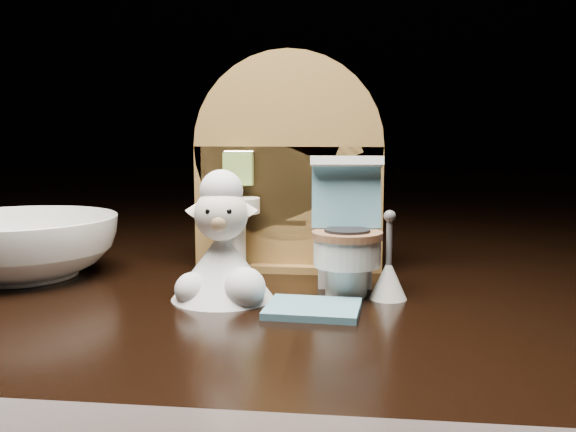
% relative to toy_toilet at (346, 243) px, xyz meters
% --- Properties ---
extents(backdrop_panel, '(0.13, 0.05, 0.15)m').
position_rel_toy_toilet_xyz_m(backdrop_panel, '(-0.04, 0.06, 0.04)').
color(backdrop_panel, olive).
rests_on(backdrop_panel, ground).
extents(toy_toilet, '(0.04, 0.05, 0.08)m').
position_rel_toy_toilet_xyz_m(toy_toilet, '(0.00, 0.00, 0.00)').
color(toy_toilet, white).
rests_on(toy_toilet, ground).
extents(bath_mat, '(0.05, 0.04, 0.00)m').
position_rel_toy_toilet_xyz_m(bath_mat, '(-0.02, -0.05, -0.03)').
color(bath_mat, teal).
rests_on(bath_mat, ground).
extents(toilet_brush, '(0.02, 0.02, 0.05)m').
position_rel_toy_toilet_xyz_m(toilet_brush, '(0.02, -0.01, -0.02)').
color(toilet_brush, white).
rests_on(toilet_brush, ground).
extents(plush_lamb, '(0.06, 0.06, 0.08)m').
position_rel_toy_toilet_xyz_m(plush_lamb, '(-0.07, -0.02, -0.00)').
color(plush_lamb, silver).
rests_on(plush_lamb, ground).
extents(ceramic_bowl, '(0.14, 0.14, 0.04)m').
position_rel_toy_toilet_xyz_m(ceramic_bowl, '(-0.22, 0.02, -0.01)').
color(ceramic_bowl, white).
rests_on(ceramic_bowl, ground).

